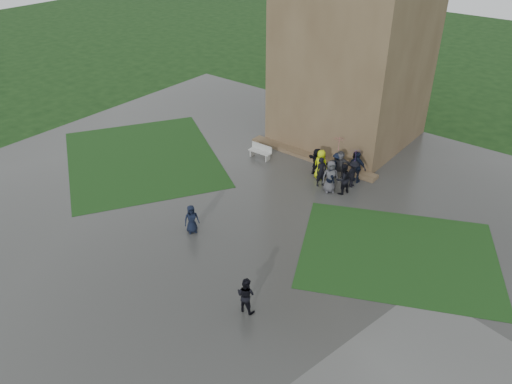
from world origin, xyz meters
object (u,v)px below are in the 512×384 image
Objects in this scene: pedestrian_mid at (192,219)px; pedestrian_near at (246,295)px; bench at (261,151)px; tower at (360,0)px.

pedestrian_mid is 6.10m from pedestrian_near.
bench is 0.94× the size of pedestrian_near.
pedestrian_mid reaches higher than bench.
tower is 19.80m from pedestrian_near.
bench is at bearing 45.75° from pedestrian_mid.
pedestrian_mid is at bearing -76.89° from bench.
tower is 11.86× the size of pedestrian_mid.
bench is at bearing -61.70° from pedestrian_near.
tower is at bearing -80.38° from pedestrian_near.
bench is at bearing -112.78° from tower.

